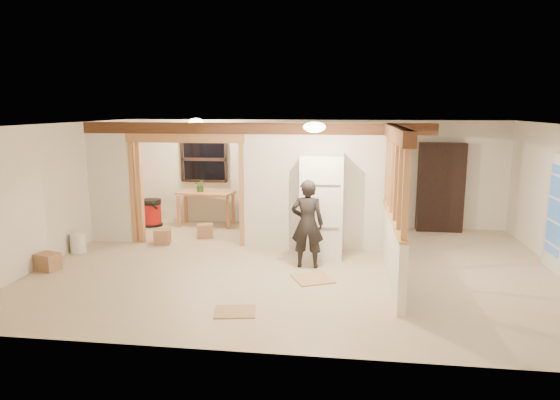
# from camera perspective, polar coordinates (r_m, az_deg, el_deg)

# --- Properties ---
(floor) EXTENTS (9.00, 6.50, 0.01)m
(floor) POSITION_cam_1_polar(r_m,az_deg,el_deg) (8.98, 2.04, -7.57)
(floor) COLOR #C2AD90
(floor) RESTS_ON ground
(ceiling) EXTENTS (9.00, 6.50, 0.01)m
(ceiling) POSITION_cam_1_polar(r_m,az_deg,el_deg) (8.54, 2.15, 8.62)
(ceiling) COLOR white
(wall_back) EXTENTS (9.00, 0.01, 2.50)m
(wall_back) POSITION_cam_1_polar(r_m,az_deg,el_deg) (11.87, 3.60, 3.09)
(wall_back) COLOR silver
(wall_back) RESTS_ON floor
(wall_front) EXTENTS (9.00, 0.01, 2.50)m
(wall_front) POSITION_cam_1_polar(r_m,az_deg,el_deg) (5.53, -1.16, -5.59)
(wall_front) COLOR silver
(wall_front) RESTS_ON floor
(wall_left) EXTENTS (0.01, 6.50, 2.50)m
(wall_left) POSITION_cam_1_polar(r_m,az_deg,el_deg) (10.14, -24.14, 0.90)
(wall_left) COLOR silver
(wall_left) RESTS_ON floor
(partition_left_stub) EXTENTS (0.90, 0.12, 2.50)m
(partition_left_stub) POSITION_cam_1_polar(r_m,az_deg,el_deg) (10.95, -18.87, 1.91)
(partition_left_stub) COLOR silver
(partition_left_stub) RESTS_ON floor
(partition_center) EXTENTS (2.80, 0.12, 2.50)m
(partition_center) POSITION_cam_1_polar(r_m,az_deg,el_deg) (9.84, 3.92, 1.53)
(partition_center) COLOR silver
(partition_center) RESTS_ON floor
(doorway_frame) EXTENTS (2.46, 0.14, 2.20)m
(doorway_frame) POSITION_cam_1_polar(r_m,az_deg,el_deg) (10.35, -10.60, 0.99)
(doorway_frame) COLOR tan
(doorway_frame) RESTS_ON floor
(header_beam_back) EXTENTS (7.00, 0.18, 0.22)m
(header_beam_back) POSITION_cam_1_polar(r_m,az_deg,el_deg) (9.87, -3.03, 8.17)
(header_beam_back) COLOR brown
(header_beam_back) RESTS_ON ceiling
(header_beam_right) EXTENTS (0.18, 3.30, 0.22)m
(header_beam_right) POSITION_cam_1_polar(r_m,az_deg,el_deg) (8.15, 13.24, 7.41)
(header_beam_right) COLOR brown
(header_beam_right) RESTS_ON ceiling
(pony_wall) EXTENTS (0.12, 3.20, 1.00)m
(pony_wall) POSITION_cam_1_polar(r_m,az_deg,el_deg) (8.45, 12.70, -5.42)
(pony_wall) COLOR silver
(pony_wall) RESTS_ON floor
(stud_partition) EXTENTS (0.14, 3.20, 1.32)m
(stud_partition) POSITION_cam_1_polar(r_m,az_deg,el_deg) (8.21, 13.03, 2.39)
(stud_partition) COLOR tan
(stud_partition) RESTS_ON pony_wall
(window_back) EXTENTS (1.12, 0.10, 1.10)m
(window_back) POSITION_cam_1_polar(r_m,az_deg,el_deg) (12.22, -8.71, 4.61)
(window_back) COLOR black
(window_back) RESTS_ON wall_back
(french_door) EXTENTS (0.12, 0.86, 2.00)m
(french_door) POSITION_cam_1_polar(r_m,az_deg,el_deg) (9.77, 29.12, -1.35)
(french_door) COLOR white
(french_door) RESTS_ON floor
(ceiling_dome_main) EXTENTS (0.36, 0.36, 0.16)m
(ceiling_dome_main) POSITION_cam_1_polar(r_m,az_deg,el_deg) (8.02, 3.96, 8.33)
(ceiling_dome_main) COLOR #FFEABF
(ceiling_dome_main) RESTS_ON ceiling
(ceiling_dome_util) EXTENTS (0.32, 0.32, 0.14)m
(ceiling_dome_util) POSITION_cam_1_polar(r_m,az_deg,el_deg) (11.30, -9.59, 8.84)
(ceiling_dome_util) COLOR #FFEABF
(ceiling_dome_util) RESTS_ON ceiling
(hanging_bulb) EXTENTS (0.07, 0.07, 0.07)m
(hanging_bulb) POSITION_cam_1_polar(r_m,az_deg,el_deg) (10.50, -8.03, 7.13)
(hanging_bulb) COLOR #FFD88C
(hanging_bulb) RESTS_ON ceiling
(refrigerator) EXTENTS (0.79, 0.77, 1.92)m
(refrigerator) POSITION_cam_1_polar(r_m,az_deg,el_deg) (9.44, 4.81, -0.65)
(refrigerator) COLOR white
(refrigerator) RESTS_ON floor
(woman) EXTENTS (0.57, 0.38, 1.57)m
(woman) POSITION_cam_1_polar(r_m,az_deg,el_deg) (8.73, 3.14, -2.73)
(woman) COLOR black
(woman) RESTS_ON floor
(work_table) EXTENTS (1.38, 0.85, 0.82)m
(work_table) POSITION_cam_1_polar(r_m,az_deg,el_deg) (12.02, -8.42, -0.98)
(work_table) COLOR tan
(work_table) RESTS_ON floor
(potted_plant) EXTENTS (0.31, 0.28, 0.31)m
(potted_plant) POSITION_cam_1_polar(r_m,az_deg,el_deg) (11.92, -9.07, 1.67)
(potted_plant) COLOR #245B23
(potted_plant) RESTS_ON work_table
(shop_vac) EXTENTS (0.52, 0.52, 0.65)m
(shop_vac) POSITION_cam_1_polar(r_m,az_deg,el_deg) (12.24, -14.45, -1.39)
(shop_vac) COLOR #A1120F
(shop_vac) RESTS_ON floor
(bookshelf) EXTENTS (1.01, 0.34, 2.01)m
(bookshelf) POSITION_cam_1_polar(r_m,az_deg,el_deg) (11.84, 17.89, 1.38)
(bookshelf) COLOR black
(bookshelf) RESTS_ON floor
(bucket) EXTENTS (0.34, 0.34, 0.38)m
(bucket) POSITION_cam_1_polar(r_m,az_deg,el_deg) (10.50, -22.05, -4.57)
(bucket) COLOR white
(bucket) RESTS_ON floor
(box_util_a) EXTENTS (0.41, 0.38, 0.29)m
(box_util_a) POSITION_cam_1_polar(r_m,az_deg,el_deg) (10.99, -8.57, -3.48)
(box_util_a) COLOR #9E6D4C
(box_util_a) RESTS_ON floor
(box_util_b) EXTENTS (0.39, 0.39, 0.30)m
(box_util_b) POSITION_cam_1_polar(r_m,az_deg,el_deg) (10.65, -13.29, -4.06)
(box_util_b) COLOR #9E6D4C
(box_util_b) RESTS_ON floor
(box_front) EXTENTS (0.43, 0.38, 0.30)m
(box_front) POSITION_cam_1_polar(r_m,az_deg,el_deg) (9.60, -25.03, -6.42)
(box_front) COLOR #9E6D4C
(box_front) RESTS_ON floor
(floor_panel_near) EXTENTS (0.79, 0.79, 0.02)m
(floor_panel_near) POSITION_cam_1_polar(r_m,az_deg,el_deg) (8.32, 3.75, -8.96)
(floor_panel_near) COLOR tan
(floor_panel_near) RESTS_ON floor
(floor_panel_far) EXTENTS (0.62, 0.53, 0.02)m
(floor_panel_far) POSITION_cam_1_polar(r_m,az_deg,el_deg) (7.08, -5.15, -12.58)
(floor_panel_far) COLOR tan
(floor_panel_far) RESTS_ON floor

